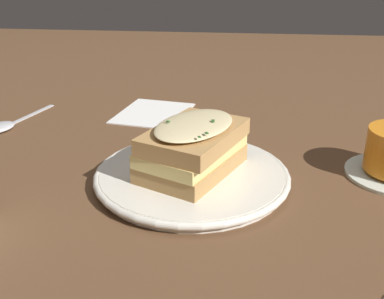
% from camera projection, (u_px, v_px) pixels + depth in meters
% --- Properties ---
extents(ground_plane, '(2.40, 2.40, 0.00)m').
position_uv_depth(ground_plane, '(185.00, 185.00, 0.57)').
color(ground_plane, brown).
extents(dinner_plate, '(0.25, 0.25, 0.02)m').
position_uv_depth(dinner_plate, '(192.00, 175.00, 0.58)').
color(dinner_plate, silver).
rests_on(dinner_plate, ground_plane).
extents(sandwich, '(0.17, 0.14, 0.07)m').
position_uv_depth(sandwich, '(193.00, 147.00, 0.56)').
color(sandwich, '#B2844C').
rests_on(sandwich, dinner_plate).
extents(spoon, '(0.17, 0.07, 0.01)m').
position_uv_depth(spoon, '(3.00, 126.00, 0.76)').
color(spoon, silver).
rests_on(spoon, ground_plane).
extents(napkin, '(0.16, 0.14, 0.00)m').
position_uv_depth(napkin, '(153.00, 113.00, 0.83)').
color(napkin, white).
rests_on(napkin, ground_plane).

